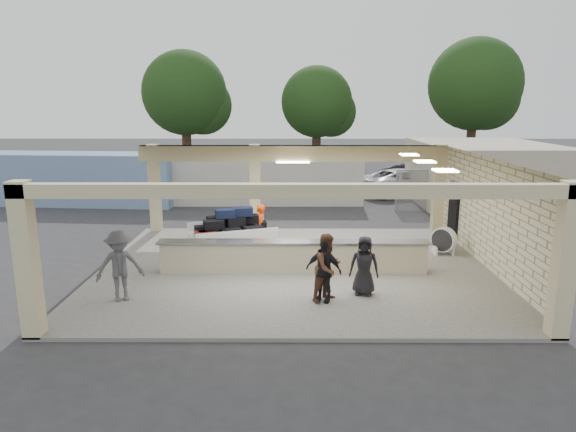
{
  "coord_description": "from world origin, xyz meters",
  "views": [
    {
      "loc": [
        -0.11,
        -15.37,
        5.14
      ],
      "look_at": [
        -0.18,
        1.0,
        1.51
      ],
      "focal_mm": 32.0,
      "sensor_mm": 36.0,
      "label": 1
    }
  ],
  "objects_px": {
    "baggage_counter": "(294,257)",
    "passenger_a": "(328,267)",
    "container_white": "(247,178)",
    "car_white_b": "(487,182)",
    "passenger_c": "(120,266)",
    "passenger_d": "(364,266)",
    "drum_fan": "(444,240)",
    "container_blue": "(79,179)",
    "baggage_handler": "(260,227)",
    "car_white_a": "(407,182)",
    "car_dark": "(419,176)",
    "luggage_cart": "(231,230)",
    "passenger_b": "(324,271)"
  },
  "relations": [
    {
      "from": "baggage_handler",
      "to": "car_white_b",
      "type": "height_order",
      "value": "baggage_handler"
    },
    {
      "from": "passenger_d",
      "to": "passenger_a",
      "type": "bearing_deg",
      "value": -147.64
    },
    {
      "from": "baggage_counter",
      "to": "car_white_b",
      "type": "distance_m",
      "value": 18.07
    },
    {
      "from": "passenger_c",
      "to": "baggage_handler",
      "type": "bearing_deg",
      "value": 31.62
    },
    {
      "from": "car_white_b",
      "to": "car_dark",
      "type": "bearing_deg",
      "value": 51.14
    },
    {
      "from": "container_white",
      "to": "passenger_d",
      "type": "bearing_deg",
      "value": -73.12
    },
    {
      "from": "container_blue",
      "to": "passenger_c",
      "type": "bearing_deg",
      "value": -59.94
    },
    {
      "from": "baggage_handler",
      "to": "car_white_b",
      "type": "relative_size",
      "value": 0.36
    },
    {
      "from": "passenger_c",
      "to": "car_dark",
      "type": "xyz_separation_m",
      "value": [
        12.22,
        18.35,
        -0.26
      ]
    },
    {
      "from": "passenger_c",
      "to": "passenger_d",
      "type": "xyz_separation_m",
      "value": [
        6.36,
        0.46,
        -0.13
      ]
    },
    {
      "from": "passenger_b",
      "to": "container_blue",
      "type": "relative_size",
      "value": 0.16
    },
    {
      "from": "passenger_d",
      "to": "container_blue",
      "type": "height_order",
      "value": "container_blue"
    },
    {
      "from": "luggage_cart",
      "to": "container_blue",
      "type": "distance_m",
      "value": 12.99
    },
    {
      "from": "baggage_counter",
      "to": "luggage_cart",
      "type": "distance_m",
      "value": 2.79
    },
    {
      "from": "car_dark",
      "to": "passenger_d",
      "type": "bearing_deg",
      "value": -174.19
    },
    {
      "from": "baggage_counter",
      "to": "passenger_c",
      "type": "relative_size",
      "value": 4.39
    },
    {
      "from": "luggage_cart",
      "to": "baggage_counter",
      "type": "bearing_deg",
      "value": -60.6
    },
    {
      "from": "passenger_d",
      "to": "car_dark",
      "type": "distance_m",
      "value": 18.82
    },
    {
      "from": "luggage_cart",
      "to": "car_white_a",
      "type": "xyz_separation_m",
      "value": [
        8.64,
        12.18,
        -0.21
      ]
    },
    {
      "from": "baggage_counter",
      "to": "passenger_a",
      "type": "height_order",
      "value": "passenger_a"
    },
    {
      "from": "passenger_b",
      "to": "car_dark",
      "type": "bearing_deg",
      "value": 93.19
    },
    {
      "from": "container_blue",
      "to": "passenger_b",
      "type": "bearing_deg",
      "value": -44.65
    },
    {
      "from": "drum_fan",
      "to": "car_white_a",
      "type": "bearing_deg",
      "value": 126.22
    },
    {
      "from": "car_white_b",
      "to": "car_white_a",
      "type": "bearing_deg",
      "value": 82.06
    },
    {
      "from": "baggage_counter",
      "to": "car_dark",
      "type": "height_order",
      "value": "car_dark"
    },
    {
      "from": "passenger_b",
      "to": "container_white",
      "type": "distance_m",
      "value": 14.34
    },
    {
      "from": "baggage_counter",
      "to": "container_white",
      "type": "relative_size",
      "value": 0.69
    },
    {
      "from": "baggage_counter",
      "to": "car_white_a",
      "type": "relative_size",
      "value": 1.58
    },
    {
      "from": "luggage_cart",
      "to": "passenger_b",
      "type": "bearing_deg",
      "value": -75.19
    },
    {
      "from": "drum_fan",
      "to": "passenger_b",
      "type": "distance_m",
      "value": 6.06
    },
    {
      "from": "drum_fan",
      "to": "passenger_a",
      "type": "relative_size",
      "value": 0.52
    },
    {
      "from": "luggage_cart",
      "to": "car_white_a",
      "type": "height_order",
      "value": "luggage_cart"
    },
    {
      "from": "container_white",
      "to": "car_white_b",
      "type": "bearing_deg",
      "value": 10.12
    },
    {
      "from": "car_dark",
      "to": "container_white",
      "type": "height_order",
      "value": "container_white"
    },
    {
      "from": "passenger_d",
      "to": "container_blue",
      "type": "distance_m",
      "value": 18.36
    },
    {
      "from": "drum_fan",
      "to": "car_white_b",
      "type": "height_order",
      "value": "car_white_b"
    },
    {
      "from": "car_white_b",
      "to": "passenger_c",
      "type": "bearing_deg",
      "value": 125.85
    },
    {
      "from": "passenger_a",
      "to": "passenger_b",
      "type": "distance_m",
      "value": 0.15
    },
    {
      "from": "passenger_d",
      "to": "container_blue",
      "type": "relative_size",
      "value": 0.16
    },
    {
      "from": "passenger_a",
      "to": "container_white",
      "type": "xyz_separation_m",
      "value": [
        -3.21,
        13.94,
        0.29
      ]
    },
    {
      "from": "passenger_b",
      "to": "passenger_d",
      "type": "xyz_separation_m",
      "value": [
        1.11,
        0.48,
        -0.02
      ]
    },
    {
      "from": "baggage_handler",
      "to": "container_blue",
      "type": "bearing_deg",
      "value": -111.54
    },
    {
      "from": "passenger_d",
      "to": "car_white_b",
      "type": "bearing_deg",
      "value": 69.5
    },
    {
      "from": "drum_fan",
      "to": "passenger_a",
      "type": "distance_m",
      "value": 5.94
    },
    {
      "from": "baggage_counter",
      "to": "passenger_d",
      "type": "distance_m",
      "value": 2.63
    },
    {
      "from": "drum_fan",
      "to": "passenger_d",
      "type": "relative_size",
      "value": 0.58
    },
    {
      "from": "car_white_b",
      "to": "car_dark",
      "type": "relative_size",
      "value": 0.97
    },
    {
      "from": "car_white_a",
      "to": "car_white_b",
      "type": "bearing_deg",
      "value": -108.37
    },
    {
      "from": "container_white",
      "to": "car_white_a",
      "type": "bearing_deg",
      "value": 14.08
    },
    {
      "from": "baggage_counter",
      "to": "drum_fan",
      "type": "relative_size",
      "value": 8.75
    }
  ]
}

